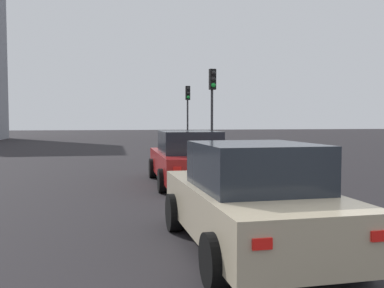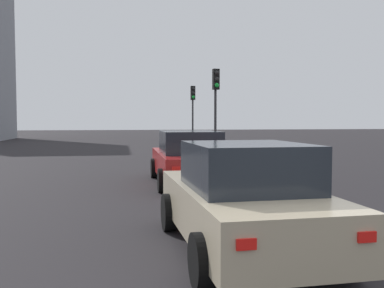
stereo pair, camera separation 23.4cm
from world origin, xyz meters
name	(u,v)px [view 2 (the right image)]	position (x,y,z in m)	size (l,w,h in m)	color
ground_plane	(284,286)	(0.00, 0.00, -0.10)	(160.00, 160.00, 0.20)	black
car_red_lead	(189,159)	(7.63, -0.06, 0.76)	(4.76, 2.09, 1.58)	maroon
car_beige_second	(243,199)	(1.09, 0.19, 0.76)	(4.20, 2.09, 1.58)	tan
traffic_light_near_left	(216,96)	(13.44, -2.20, 2.98)	(0.33, 0.30, 4.15)	#2D2D30
traffic_light_near_right	(193,104)	(22.34, -2.69, 2.97)	(0.32, 0.29, 4.12)	#2D2D30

